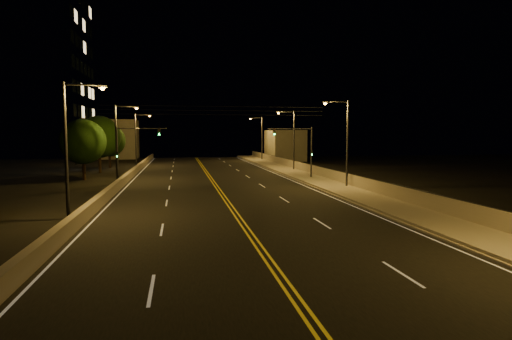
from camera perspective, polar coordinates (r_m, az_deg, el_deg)
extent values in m
plane|color=black|center=(14.12, 5.18, -16.63)|extent=(160.00, 160.00, 0.00)
cube|color=black|center=(33.25, -4.02, -4.04)|extent=(18.00, 120.00, 0.02)
cube|color=gray|center=(36.01, 13.36, -3.25)|extent=(3.60, 120.00, 0.30)
cube|color=gray|center=(35.32, 10.57, -3.48)|extent=(0.14, 120.00, 0.15)
cube|color=gray|center=(36.62, 15.75, -2.14)|extent=(0.30, 120.00, 1.00)
cube|color=gray|center=(33.47, -19.75, -3.54)|extent=(0.45, 120.00, 0.85)
cube|color=gray|center=(82.54, 3.84, 3.31)|extent=(6.00, 10.00, 5.77)
cube|color=gray|center=(92.42, -18.01, 3.92)|extent=(8.00, 8.00, 7.92)
cylinder|color=black|center=(36.56, 15.77, -1.31)|extent=(0.06, 120.00, 0.06)
cube|color=silver|center=(33.45, -18.86, -4.22)|extent=(0.12, 116.00, 0.00)
cube|color=silver|center=(35.22, 10.06, -3.58)|extent=(0.12, 116.00, 0.00)
cube|color=gold|center=(33.24, -4.27, -4.02)|extent=(0.12, 116.00, 0.00)
cube|color=gold|center=(33.27, -3.76, -4.01)|extent=(0.12, 116.00, 0.00)
cube|color=silver|center=(15.10, -13.79, -15.21)|extent=(0.12, 3.00, 0.00)
cube|color=silver|center=(23.75, -12.44, -7.75)|extent=(0.12, 3.00, 0.00)
cube|color=silver|center=(32.59, -11.83, -4.30)|extent=(0.12, 3.00, 0.00)
cube|color=silver|center=(41.49, -11.49, -2.32)|extent=(0.12, 3.00, 0.00)
cube|color=silver|center=(50.43, -11.27, -1.05)|extent=(0.12, 3.00, 0.00)
cube|color=silver|center=(59.39, -11.11, -0.16)|extent=(0.12, 3.00, 0.00)
cube|color=silver|center=(68.36, -11.00, 0.50)|extent=(0.12, 3.00, 0.00)
cube|color=silver|center=(77.34, -10.91, 1.01)|extent=(0.12, 3.00, 0.00)
cube|color=silver|center=(86.32, -10.84, 1.41)|extent=(0.12, 3.00, 0.00)
cube|color=silver|center=(17.07, 18.88, -12.94)|extent=(0.12, 3.00, 0.00)
cube|color=silver|center=(25.05, 8.77, -7.03)|extent=(0.12, 3.00, 0.00)
cube|color=silver|center=(33.54, 3.76, -3.94)|extent=(0.12, 3.00, 0.00)
cube|color=silver|center=(42.25, 0.81, -2.09)|extent=(0.12, 3.00, 0.00)
cube|color=silver|center=(51.06, -1.12, -0.88)|extent=(0.12, 3.00, 0.00)
cube|color=silver|center=(59.92, -2.48, -0.02)|extent=(0.12, 3.00, 0.00)
cube|color=silver|center=(68.82, -3.49, 0.61)|extent=(0.12, 3.00, 0.00)
cube|color=silver|center=(77.75, -4.26, 1.10)|extent=(0.12, 3.00, 0.00)
cube|color=silver|center=(86.69, -4.88, 1.49)|extent=(0.12, 3.00, 0.00)
cylinder|color=#2D2D33|center=(40.44, 12.08, 3.29)|extent=(0.20, 0.20, 8.21)
cylinder|color=#2D2D33|center=(40.12, 10.71, 8.95)|extent=(2.20, 0.12, 0.12)
cube|color=#2D2D33|center=(39.74, 9.21, 8.91)|extent=(0.50, 0.25, 0.14)
sphere|color=#FF9E2D|center=(39.74, 9.21, 8.77)|extent=(0.28, 0.28, 0.28)
cylinder|color=#2D2D33|center=(58.16, 5.08, 3.84)|extent=(0.20, 0.20, 8.21)
cylinder|color=#2D2D33|center=(57.94, 4.05, 7.76)|extent=(2.20, 0.12, 0.12)
cube|color=#2D2D33|center=(57.68, 2.98, 7.71)|extent=(0.50, 0.25, 0.14)
sphere|color=#FF9E2D|center=(57.68, 2.98, 7.61)|extent=(0.28, 0.28, 0.28)
cylinder|color=#2D2D33|center=(80.27, 0.80, 4.15)|extent=(0.20, 0.20, 8.21)
cylinder|color=#2D2D33|center=(80.11, 0.02, 6.98)|extent=(2.20, 0.12, 0.12)
cube|color=#2D2D33|center=(79.92, -0.76, 6.94)|extent=(0.50, 0.25, 0.14)
sphere|color=#FF9E2D|center=(79.92, -0.76, 6.86)|extent=(0.28, 0.28, 0.28)
cylinder|color=#2D2D33|center=(28.01, -24.02, 2.29)|extent=(0.20, 0.20, 8.21)
cylinder|color=#2D2D33|center=(27.90, -22.07, 10.49)|extent=(2.20, 0.12, 0.12)
cube|color=#2D2D33|center=(27.69, -19.80, 10.46)|extent=(0.50, 0.25, 0.14)
sphere|color=#FF9E2D|center=(27.68, -19.80, 10.25)|extent=(0.28, 0.28, 0.28)
cylinder|color=#2D2D33|center=(48.64, -18.13, 3.41)|extent=(0.20, 0.20, 8.21)
cylinder|color=#2D2D33|center=(48.58, -16.96, 8.11)|extent=(2.20, 0.12, 0.12)
cube|color=#2D2D33|center=(48.46, -15.65, 8.06)|extent=(0.50, 0.25, 0.14)
sphere|color=#FF9E2D|center=(48.45, -15.65, 7.95)|extent=(0.28, 0.28, 0.28)
cylinder|color=#2D2D33|center=(69.79, -15.74, 3.85)|extent=(0.20, 0.20, 8.21)
cylinder|color=#2D2D33|center=(69.74, -14.90, 7.12)|extent=(2.20, 0.12, 0.12)
cube|color=#2D2D33|center=(69.66, -14.00, 7.09)|extent=(0.50, 0.25, 0.14)
sphere|color=#FF9E2D|center=(69.66, -13.99, 7.01)|extent=(0.28, 0.28, 0.28)
cylinder|color=#2D2D33|center=(48.09, 7.38, 2.21)|extent=(0.18, 0.18, 5.88)
cylinder|color=#2D2D33|center=(47.34, 4.52, 5.51)|extent=(5.00, 0.10, 0.10)
cube|color=black|center=(46.93, 2.44, 5.10)|extent=(0.28, 0.18, 0.80)
sphere|color=#19FF4C|center=(46.82, 2.47, 4.79)|extent=(0.14, 0.14, 0.14)
cube|color=black|center=(47.94, 7.44, 2.27)|extent=(0.22, 0.14, 0.55)
cylinder|color=#2D2D33|center=(46.27, -18.00, 1.90)|extent=(0.18, 0.18, 5.88)
cylinder|color=#2D2D33|center=(45.95, -14.99, 5.37)|extent=(5.00, 0.10, 0.10)
cube|color=black|center=(45.83, -12.79, 4.98)|extent=(0.28, 0.18, 0.80)
sphere|color=#19FF4C|center=(45.72, -12.79, 4.67)|extent=(0.14, 0.14, 0.14)
cube|color=black|center=(46.12, -18.03, 1.97)|extent=(0.22, 0.14, 0.55)
cylinder|color=black|center=(42.34, -5.47, 7.36)|extent=(22.00, 0.03, 0.03)
cylinder|color=black|center=(42.36, -5.48, 7.90)|extent=(22.00, 0.03, 0.03)
cylinder|color=black|center=(42.39, -5.48, 8.44)|extent=(22.00, 0.03, 0.03)
cylinder|color=black|center=(51.12, -21.96, 0.08)|extent=(0.36, 0.36, 2.36)
sphere|color=black|center=(50.97, -22.07, 3.53)|extent=(4.99, 4.99, 4.99)
cylinder|color=black|center=(59.77, -20.10, 0.90)|extent=(0.36, 0.36, 2.61)
sphere|color=black|center=(59.64, -20.19, 4.17)|extent=(5.51, 5.51, 5.51)
cylinder|color=black|center=(67.75, -18.92, 1.23)|extent=(0.36, 0.36, 2.26)
sphere|color=black|center=(67.64, -18.98, 3.71)|extent=(4.76, 4.76, 4.76)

